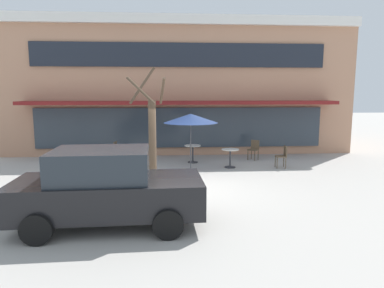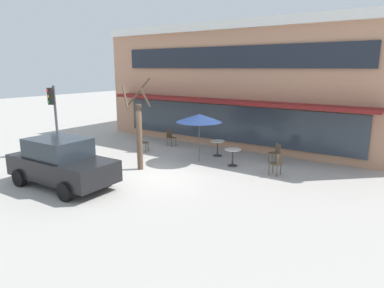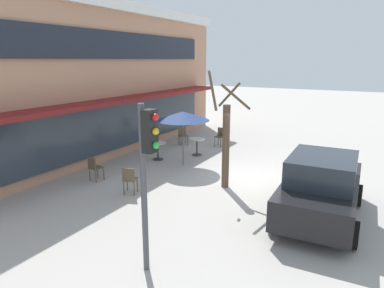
{
  "view_description": "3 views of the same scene",
  "coord_description": "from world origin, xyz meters",
  "px_view_note": "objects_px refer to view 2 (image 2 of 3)",
  "views": [
    {
      "loc": [
        -0.57,
        -10.36,
        3.0
      ],
      "look_at": [
        0.34,
        2.87,
        1.01
      ],
      "focal_mm": 32.0,
      "sensor_mm": 36.0,
      "label": 1
    },
    {
      "loc": [
        8.76,
        -9.82,
        4.25
      ],
      "look_at": [
        -0.03,
        2.71,
        0.81
      ],
      "focal_mm": 32.0,
      "sensor_mm": 36.0,
      "label": 2
    },
    {
      "loc": [
        -11.1,
        -3.94,
        4.17
      ],
      "look_at": [
        0.52,
        2.55,
        0.87
      ],
      "focal_mm": 32.0,
      "sensor_mm": 36.0,
      "label": 3
    }
  ],
  "objects_px": {
    "cafe_table_near_wall": "(233,155)",
    "parked_sedan": "(61,162)",
    "cafe_chair_3": "(276,152)",
    "traffic_light_pole": "(53,109)",
    "patio_umbrella_green_folded": "(199,118)",
    "cafe_chair_1": "(142,142)",
    "street_tree": "(139,132)",
    "cafe_chair_0": "(277,163)",
    "cafe_table_streetside": "(217,146)",
    "cafe_chair_2": "(170,136)"
  },
  "relations": [
    {
      "from": "cafe_table_near_wall",
      "to": "parked_sedan",
      "type": "distance_m",
      "value": 7.01
    },
    {
      "from": "cafe_chair_3",
      "to": "traffic_light_pole",
      "type": "relative_size",
      "value": 0.26
    },
    {
      "from": "patio_umbrella_green_folded",
      "to": "traffic_light_pole",
      "type": "distance_m",
      "value": 7.12
    },
    {
      "from": "cafe_chair_1",
      "to": "traffic_light_pole",
      "type": "height_order",
      "value": "traffic_light_pole"
    },
    {
      "from": "cafe_chair_1",
      "to": "street_tree",
      "type": "relative_size",
      "value": 0.23
    },
    {
      "from": "traffic_light_pole",
      "to": "cafe_chair_0",
      "type": "bearing_deg",
      "value": 16.92
    },
    {
      "from": "patio_umbrella_green_folded",
      "to": "parked_sedan",
      "type": "relative_size",
      "value": 0.52
    },
    {
      "from": "cafe_table_streetside",
      "to": "street_tree",
      "type": "bearing_deg",
      "value": -112.36
    },
    {
      "from": "cafe_chair_1",
      "to": "cafe_chair_2",
      "type": "relative_size",
      "value": 1.0
    },
    {
      "from": "cafe_table_near_wall",
      "to": "patio_umbrella_green_folded",
      "type": "distance_m",
      "value": 2.22
    },
    {
      "from": "cafe_chair_2",
      "to": "traffic_light_pole",
      "type": "relative_size",
      "value": 0.26
    },
    {
      "from": "cafe_chair_3",
      "to": "cafe_table_near_wall",
      "type": "bearing_deg",
      "value": -131.41
    },
    {
      "from": "patio_umbrella_green_folded",
      "to": "street_tree",
      "type": "distance_m",
      "value": 2.84
    },
    {
      "from": "cafe_chair_0",
      "to": "cafe_chair_1",
      "type": "distance_m",
      "value": 7.16
    },
    {
      "from": "cafe_table_near_wall",
      "to": "cafe_table_streetside",
      "type": "xyz_separation_m",
      "value": [
        -1.44,
        1.11,
        0.0
      ]
    },
    {
      "from": "cafe_chair_0",
      "to": "cafe_chair_2",
      "type": "xyz_separation_m",
      "value": [
        -6.8,
        1.72,
        0.0
      ]
    },
    {
      "from": "cafe_table_near_wall",
      "to": "cafe_chair_2",
      "type": "bearing_deg",
      "value": 161.89
    },
    {
      "from": "cafe_table_streetside",
      "to": "cafe_chair_3",
      "type": "height_order",
      "value": "cafe_chair_3"
    },
    {
      "from": "cafe_table_near_wall",
      "to": "cafe_chair_2",
      "type": "distance_m",
      "value": 4.95
    },
    {
      "from": "traffic_light_pole",
      "to": "cafe_table_near_wall",
      "type": "bearing_deg",
      "value": 22.11
    },
    {
      "from": "cafe_chair_1",
      "to": "cafe_chair_2",
      "type": "bearing_deg",
      "value": 79.05
    },
    {
      "from": "cafe_table_near_wall",
      "to": "cafe_chair_2",
      "type": "height_order",
      "value": "cafe_chair_2"
    },
    {
      "from": "patio_umbrella_green_folded",
      "to": "parked_sedan",
      "type": "distance_m",
      "value": 6.15
    },
    {
      "from": "cafe_table_near_wall",
      "to": "street_tree",
      "type": "bearing_deg",
      "value": -138.2
    },
    {
      "from": "patio_umbrella_green_folded",
      "to": "cafe_chair_0",
      "type": "bearing_deg",
      "value": 0.8
    },
    {
      "from": "traffic_light_pole",
      "to": "patio_umbrella_green_folded",
      "type": "bearing_deg",
      "value": 25.24
    },
    {
      "from": "cafe_table_near_wall",
      "to": "street_tree",
      "type": "relative_size",
      "value": 0.2
    },
    {
      "from": "cafe_chair_1",
      "to": "parked_sedan",
      "type": "relative_size",
      "value": 0.21
    },
    {
      "from": "cafe_table_near_wall",
      "to": "patio_umbrella_green_folded",
      "type": "bearing_deg",
      "value": -171.7
    },
    {
      "from": "patio_umbrella_green_folded",
      "to": "parked_sedan",
      "type": "bearing_deg",
      "value": -111.97
    },
    {
      "from": "cafe_table_near_wall",
      "to": "cafe_chair_0",
      "type": "relative_size",
      "value": 0.85
    },
    {
      "from": "cafe_chair_3",
      "to": "parked_sedan",
      "type": "height_order",
      "value": "parked_sedan"
    },
    {
      "from": "cafe_table_near_wall",
      "to": "cafe_chair_3",
      "type": "xyz_separation_m",
      "value": [
        1.36,
        1.54,
        0.01
      ]
    },
    {
      "from": "cafe_table_near_wall",
      "to": "patio_umbrella_green_folded",
      "type": "xyz_separation_m",
      "value": [
        -1.61,
        -0.23,
        1.51
      ]
    },
    {
      "from": "cafe_chair_2",
      "to": "cafe_chair_3",
      "type": "relative_size",
      "value": 1.0
    },
    {
      "from": "cafe_chair_2",
      "to": "cafe_chair_1",
      "type": "bearing_deg",
      "value": -100.95
    },
    {
      "from": "cafe_chair_0",
      "to": "cafe_chair_2",
      "type": "relative_size",
      "value": 1.0
    },
    {
      "from": "cafe_chair_0",
      "to": "parked_sedan",
      "type": "distance_m",
      "value": 8.23
    },
    {
      "from": "cafe_table_streetside",
      "to": "cafe_chair_2",
      "type": "height_order",
      "value": "cafe_chair_2"
    },
    {
      "from": "cafe_table_near_wall",
      "to": "traffic_light_pole",
      "type": "relative_size",
      "value": 0.22
    },
    {
      "from": "cafe_table_near_wall",
      "to": "cafe_table_streetside",
      "type": "height_order",
      "value": "same"
    },
    {
      "from": "cafe_chair_1",
      "to": "patio_umbrella_green_folded",
      "type": "bearing_deg",
      "value": 1.39
    },
    {
      "from": "cafe_chair_0",
      "to": "cafe_chair_3",
      "type": "xyz_separation_m",
      "value": [
        -0.74,
        1.73,
        0.0
      ]
    },
    {
      "from": "street_tree",
      "to": "parked_sedan",
      "type": "bearing_deg",
      "value": -105.44
    },
    {
      "from": "traffic_light_pole",
      "to": "cafe_chair_1",
      "type": "bearing_deg",
      "value": 44.69
    },
    {
      "from": "patio_umbrella_green_folded",
      "to": "cafe_chair_1",
      "type": "height_order",
      "value": "patio_umbrella_green_folded"
    },
    {
      "from": "patio_umbrella_green_folded",
      "to": "cafe_chair_3",
      "type": "bearing_deg",
      "value": 30.91
    },
    {
      "from": "cafe_table_streetside",
      "to": "cafe_chair_0",
      "type": "relative_size",
      "value": 0.85
    },
    {
      "from": "cafe_chair_0",
      "to": "traffic_light_pole",
      "type": "height_order",
      "value": "traffic_light_pole"
    },
    {
      "from": "patio_umbrella_green_folded",
      "to": "cafe_chair_3",
      "type": "height_order",
      "value": "patio_umbrella_green_folded"
    }
  ]
}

